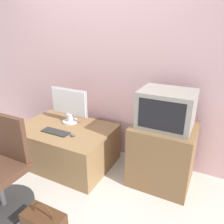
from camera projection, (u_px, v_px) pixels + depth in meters
name	position (u px, v px, depth m)	size (l,w,h in m)	color
ground_plane	(36.00, 207.00, 2.14)	(12.00, 12.00, 0.00)	beige
wall_back	(101.00, 56.00, 2.76)	(4.40, 0.05, 2.60)	beige
desk	(66.00, 145.00, 2.78)	(1.16, 0.80, 0.49)	#937047
side_stand	(162.00, 155.00, 2.39)	(0.64, 0.54, 0.69)	olive
main_monitor	(69.00, 106.00, 2.76)	(0.53, 0.20, 0.45)	silver
keyboard	(56.00, 132.00, 2.56)	(0.35, 0.12, 0.01)	#2D2D2D
mouse	(73.00, 135.00, 2.47)	(0.06, 0.04, 0.03)	#4C4C51
crt_tv	(166.00, 109.00, 2.19)	(0.54, 0.42, 0.38)	gray
office_chair	(2.00, 173.00, 2.06)	(0.57, 0.57, 0.90)	#333333
cardboard_box_lower	(4.00, 146.00, 2.94)	(0.24, 0.28, 0.30)	tan
cardboard_box_upper	(1.00, 129.00, 2.84)	(0.20, 0.23, 0.21)	#A3845B
handbag	(45.00, 224.00, 1.82)	(0.35, 0.19, 0.34)	#4C2D19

